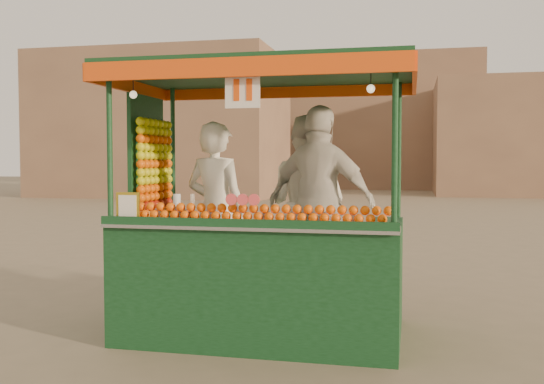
% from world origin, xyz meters
% --- Properties ---
extents(ground, '(90.00, 90.00, 0.00)m').
position_xyz_m(ground, '(0.00, 0.00, 0.00)').
color(ground, '#726551').
rests_on(ground, ground).
extents(building_left, '(10.00, 6.00, 6.00)m').
position_xyz_m(building_left, '(-9.00, 20.00, 3.00)').
color(building_left, '#88664D').
rests_on(building_left, ground).
extents(building_right, '(9.00, 6.00, 5.00)m').
position_xyz_m(building_right, '(7.00, 24.00, 2.50)').
color(building_right, '#88664D').
rests_on(building_right, ground).
extents(building_center, '(14.00, 7.00, 7.00)m').
position_xyz_m(building_center, '(-2.00, 30.00, 3.50)').
color(building_center, '#88664D').
rests_on(building_center, ground).
extents(juice_cart, '(2.58, 1.67, 2.35)m').
position_xyz_m(juice_cart, '(0.19, -0.08, 0.76)').
color(juice_cart, '#0D3215').
rests_on(juice_cart, ground).
extents(vendor_left, '(0.66, 0.52, 1.61)m').
position_xyz_m(vendor_left, '(-0.20, 0.06, 1.08)').
color(vendor_left, white).
rests_on(vendor_left, ground).
extents(vendor_middle, '(1.02, 0.93, 1.70)m').
position_xyz_m(vendor_middle, '(0.56, 0.53, 1.12)').
color(vendor_middle, white).
rests_on(vendor_middle, ground).
extents(vendor_right, '(1.11, 0.71, 1.77)m').
position_xyz_m(vendor_right, '(0.72, 0.27, 1.16)').
color(vendor_right, silver).
rests_on(vendor_right, ground).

